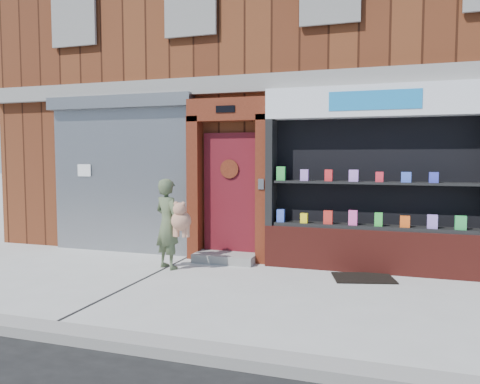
% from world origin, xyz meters
% --- Properties ---
extents(ground, '(80.00, 80.00, 0.00)m').
position_xyz_m(ground, '(0.00, 0.00, 0.00)').
color(ground, '#9E9E99').
rests_on(ground, ground).
extents(curb, '(60.00, 0.30, 0.12)m').
position_xyz_m(curb, '(0.00, -2.15, 0.06)').
color(curb, gray).
rests_on(curb, ground).
extents(building, '(12.00, 8.16, 8.00)m').
position_xyz_m(building, '(-0.00, 5.99, 4.00)').
color(building, '#522412').
rests_on(building, ground).
extents(shutter_bay, '(3.10, 0.30, 3.04)m').
position_xyz_m(shutter_bay, '(-3.00, 1.93, 1.72)').
color(shutter_bay, gray).
rests_on(shutter_bay, ground).
extents(red_door_bay, '(1.52, 0.58, 2.90)m').
position_xyz_m(red_door_bay, '(-0.75, 1.86, 1.46)').
color(red_door_bay, '#49190C').
rests_on(red_door_bay, ground).
extents(pharmacy_bay, '(3.50, 0.41, 3.00)m').
position_xyz_m(pharmacy_bay, '(1.75, 1.81, 1.37)').
color(pharmacy_bay, maroon).
rests_on(pharmacy_bay, ground).
extents(woman, '(0.79, 0.57, 1.51)m').
position_xyz_m(woman, '(-1.46, 0.94, 0.77)').
color(woman, '#4C5A3B').
rests_on(woman, ground).
extents(doormat, '(1.03, 0.84, 0.02)m').
position_xyz_m(doormat, '(1.66, 1.27, 0.01)').
color(doormat, black).
rests_on(doormat, ground).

